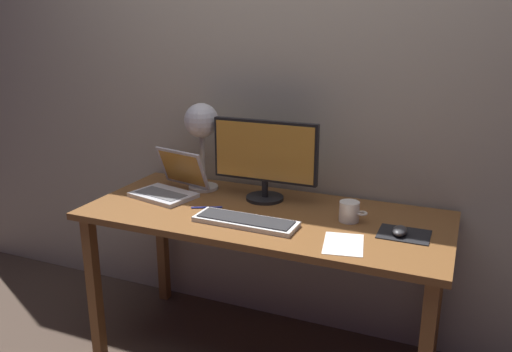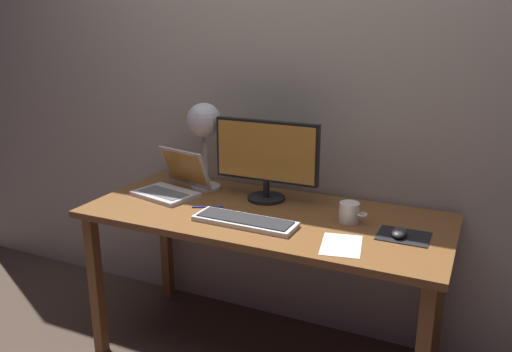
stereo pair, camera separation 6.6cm
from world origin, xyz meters
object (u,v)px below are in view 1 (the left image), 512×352
Objects in this scene: monitor at (265,156)px; keyboard_main at (246,221)px; desk_lamp at (202,126)px; mouse at (400,231)px; laptop at (172,182)px; coffee_mug at (350,212)px; pen at (207,207)px.

monitor is 0.38m from keyboard_main.
desk_lamp is at bearing 138.10° from keyboard_main.
mouse is (0.61, 0.13, 0.01)m from keyboard_main.
keyboard_main is 0.54m from laptop.
monitor is at bearing 97.54° from keyboard_main.
coffee_mug is 0.85× the size of pen.
laptop is 0.88m from coffee_mug.
mouse reaches higher than keyboard_main.
mouse is at bearing 1.61° from pen.
keyboard_main is 4.61× the size of mouse.
keyboard_main is at bearing -23.30° from pen.
keyboard_main is 0.26m from pen.
monitor reaches higher than keyboard_main.
laptop is at bearing 154.59° from pen.
pen is at bearing -178.39° from mouse.
laptop reaches higher than pen.
mouse is (1.00, -0.22, -0.30)m from desk_lamp.
keyboard_main is at bearing -82.46° from monitor.
desk_lamp reaches higher than coffee_mug.
monitor is 0.36m from pen.
desk_lamp reaches higher than monitor.
keyboard_main is 0.62m from mouse.
monitor is 0.71m from mouse.
desk_lamp reaches higher than mouse.
pen is (-0.24, 0.10, -0.01)m from keyboard_main.
pen is at bearing 156.70° from keyboard_main.
desk_lamp is at bearing 167.43° from mouse.
mouse is at bearing -16.30° from monitor.
desk_lamp is 3.09× the size of pen.
desk_lamp is 4.51× the size of mouse.
coffee_mug is at bearing -10.88° from desk_lamp.
desk_lamp reaches higher than laptop.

